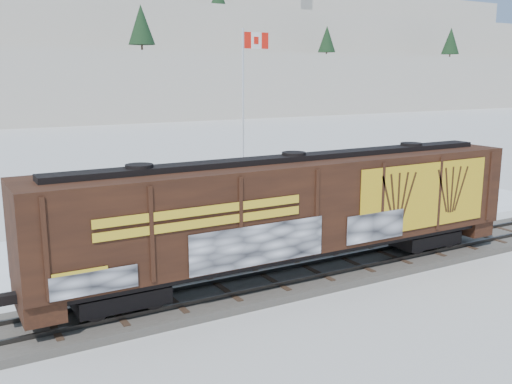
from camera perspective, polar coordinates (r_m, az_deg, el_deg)
ground at (r=24.26m, az=9.66°, el=-7.62°), size 500.00×500.00×0.00m
rail_track at (r=24.21m, az=9.68°, el=-7.30°), size 50.00×3.40×0.43m
parking_strip at (r=30.13m, az=0.58°, el=-3.61°), size 40.00×8.00×0.03m
hopper_railcar at (r=21.68m, az=3.75°, el=-1.58°), size 19.86×3.06×4.57m
flagpole at (r=36.46m, az=-1.13°, el=5.30°), size 2.30×0.90×10.75m
car_silver at (r=26.63m, az=-5.14°, el=-4.08°), size 4.51×3.04×1.43m
car_white at (r=27.94m, az=-0.19°, el=-3.13°), size 5.01×2.74×1.57m
car_dark at (r=32.73m, az=9.93°, el=-1.25°), size 5.25×3.37×1.41m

